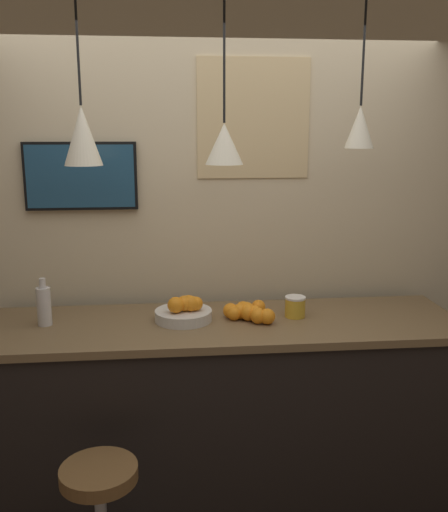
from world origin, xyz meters
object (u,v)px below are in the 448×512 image
juice_bottle (44,305)px  mounted_tv (81,176)px  spread_jar (295,307)px  fruit_bowl (184,311)px

juice_bottle → mounted_tv: mounted_tv is taller
spread_jar → mounted_tv: (-1.14, 0.37, 0.67)m
juice_bottle → mounted_tv: size_ratio=0.40×
fruit_bowl → mounted_tv: (-0.55, 0.38, 0.68)m
fruit_bowl → mounted_tv: size_ratio=0.49×
fruit_bowl → spread_jar: (0.59, 0.00, 0.01)m
juice_bottle → spread_jar: size_ratio=2.22×
juice_bottle → spread_jar: bearing=0.0°
spread_jar → mounted_tv: bearing=161.8°
juice_bottle → mounted_tv: (0.16, 0.37, 0.62)m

